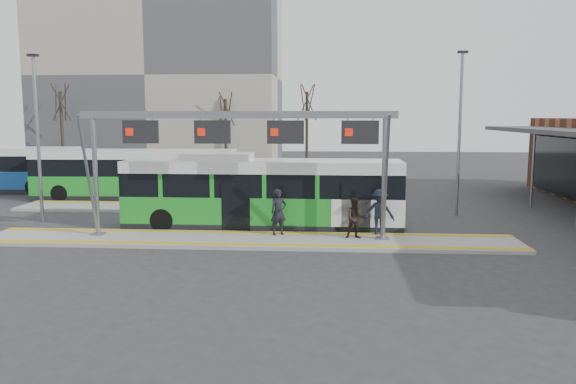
{
  "coord_description": "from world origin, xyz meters",
  "views": [
    {
      "loc": [
        3.2,
        -22.46,
        5.15
      ],
      "look_at": [
        1.41,
        3.0,
        1.68
      ],
      "focal_mm": 35.0,
      "sensor_mm": 36.0,
      "label": 1
    }
  ],
  "objects_px": {
    "gantry": "(240,137)",
    "passenger_c": "(379,212)",
    "passenger_a": "(279,212)",
    "passenger_b": "(356,218)",
    "hero_bus": "(262,194)"
  },
  "relations": [
    {
      "from": "gantry",
      "to": "passenger_c",
      "type": "relative_size",
      "value": 6.66
    },
    {
      "from": "hero_bus",
      "to": "gantry",
      "type": "bearing_deg",
      "value": -101.63
    },
    {
      "from": "passenger_b",
      "to": "passenger_c",
      "type": "height_order",
      "value": "passenger_c"
    },
    {
      "from": "passenger_a",
      "to": "passenger_b",
      "type": "bearing_deg",
      "value": -35.67
    },
    {
      "from": "hero_bus",
      "to": "passenger_b",
      "type": "xyz_separation_m",
      "value": [
        4.15,
        -2.62,
        -0.6
      ]
    },
    {
      "from": "hero_bus",
      "to": "passenger_b",
      "type": "bearing_deg",
      "value": -31.78
    },
    {
      "from": "hero_bus",
      "to": "passenger_b",
      "type": "height_order",
      "value": "hero_bus"
    },
    {
      "from": "gantry",
      "to": "passenger_c",
      "type": "bearing_deg",
      "value": 8.35
    },
    {
      "from": "hero_bus",
      "to": "passenger_c",
      "type": "bearing_deg",
      "value": -19.0
    },
    {
      "from": "hero_bus",
      "to": "passenger_a",
      "type": "distance_m",
      "value": 2.37
    },
    {
      "from": "passenger_c",
      "to": "gantry",
      "type": "bearing_deg",
      "value": -171.76
    },
    {
      "from": "passenger_a",
      "to": "gantry",
      "type": "bearing_deg",
      "value": 173.1
    },
    {
      "from": "gantry",
      "to": "hero_bus",
      "type": "relative_size",
      "value": 1.03
    },
    {
      "from": "passenger_a",
      "to": "passenger_b",
      "type": "height_order",
      "value": "passenger_a"
    },
    {
      "from": "passenger_b",
      "to": "passenger_c",
      "type": "relative_size",
      "value": 0.86
    }
  ]
}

